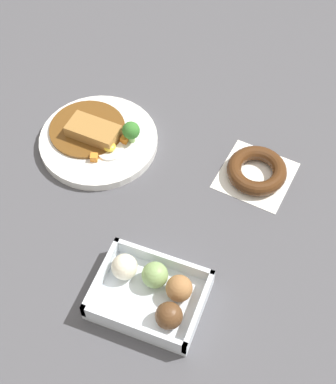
% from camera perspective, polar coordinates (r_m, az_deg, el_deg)
% --- Properties ---
extents(ground_plane, '(1.60, 1.60, 0.00)m').
position_cam_1_polar(ground_plane, '(1.08, -1.86, -2.22)').
color(ground_plane, '#4C4C51').
extents(curry_plate, '(0.24, 0.24, 0.07)m').
position_cam_1_polar(curry_plate, '(1.18, -6.85, 5.23)').
color(curry_plate, white).
rests_on(curry_plate, ground_plane).
extents(donut_box, '(0.18, 0.14, 0.06)m').
position_cam_1_polar(donut_box, '(0.98, -1.53, -9.78)').
color(donut_box, silver).
rests_on(donut_box, ground_plane).
extents(chocolate_ring_donut, '(0.15, 0.15, 0.03)m').
position_cam_1_polar(chocolate_ring_donut, '(1.14, 8.69, 2.06)').
color(chocolate_ring_donut, white).
rests_on(chocolate_ring_donut, ground_plane).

